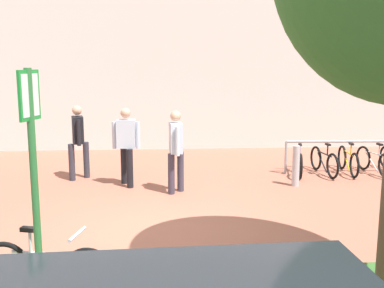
# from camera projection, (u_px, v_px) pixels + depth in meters

# --- Properties ---
(ground_plane) EXTENTS (60.00, 60.00, 0.00)m
(ground_plane) POSITION_uv_depth(u_px,v_px,m) (159.00, 233.00, 7.37)
(ground_plane) COLOR #9E5B47
(parking_sign_post) EXTENTS (0.13, 0.35, 2.64)m
(parking_sign_post) POSITION_uv_depth(u_px,v_px,m) (33.00, 157.00, 4.86)
(parking_sign_post) COLOR #2D7238
(parking_sign_post) RESTS_ON ground
(bike_at_sign) EXTENTS (1.65, 0.53, 0.86)m
(bike_at_sign) POSITION_uv_depth(u_px,v_px,m) (47.00, 270.00, 5.27)
(bike_at_sign) COLOR black
(bike_at_sign) RESTS_ON ground
(bike_rack_cluster) EXTENTS (3.76, 1.66, 0.83)m
(bike_rack_cluster) POSITION_uv_depth(u_px,v_px,m) (361.00, 160.00, 11.28)
(bike_rack_cluster) COLOR #99999E
(bike_rack_cluster) RESTS_ON ground
(bollard_steel) EXTENTS (0.16, 0.16, 0.90)m
(bollard_steel) POSITION_uv_depth(u_px,v_px,m) (296.00, 166.00, 10.13)
(bollard_steel) COLOR #ADADB2
(bollard_steel) RESTS_ON ground
(person_suited_dark) EXTENTS (0.43, 0.60, 1.72)m
(person_suited_dark) POSITION_uv_depth(u_px,v_px,m) (78.00, 137.00, 10.65)
(person_suited_dark) COLOR #2D2D38
(person_suited_dark) RESTS_ON ground
(person_shirt_blue) EXTENTS (0.61, 0.50, 1.72)m
(person_shirt_blue) POSITION_uv_depth(u_px,v_px,m) (126.00, 142.00, 10.07)
(person_shirt_blue) COLOR black
(person_shirt_blue) RESTS_ON ground
(person_casual_tan) EXTENTS (0.34, 0.61, 1.72)m
(person_casual_tan) POSITION_uv_depth(u_px,v_px,m) (176.00, 146.00, 9.52)
(person_casual_tan) COLOR #383342
(person_casual_tan) RESTS_ON ground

